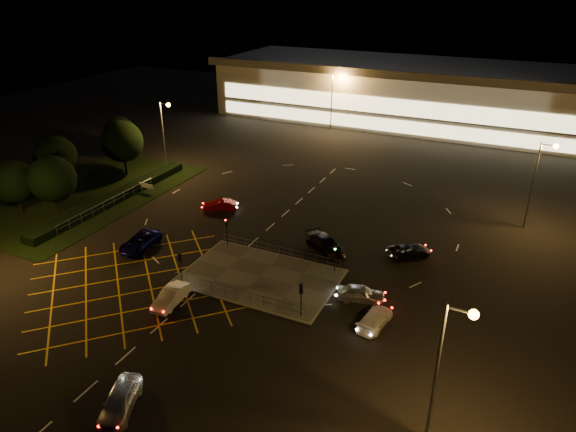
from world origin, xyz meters
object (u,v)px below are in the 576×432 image
at_px(signal_nw, 226,226).
at_px(car_right_silver, 361,293).
at_px(signal_sw, 180,262).
at_px(car_east_grey, 409,251).
at_px(signal_se, 301,293).
at_px(car_left_blue, 140,242).
at_px(signal_ne, 335,250).
at_px(car_queue_white, 171,297).
at_px(car_far_dkgrey, 325,244).
at_px(car_circ_red, 220,205).
at_px(car_near_silver, 120,400).
at_px(car_approach_white, 375,319).

xyz_separation_m(signal_nw, car_right_silver, (15.74, -3.52, -1.65)).
relative_size(signal_sw, car_east_grey, 0.71).
bearing_deg(signal_se, signal_sw, 0.00).
bearing_deg(car_left_blue, signal_nw, 21.25).
distance_m(signal_ne, car_queue_white, 15.63).
bearing_deg(car_far_dkgrey, car_queue_white, -176.74).
relative_size(car_far_dkgrey, car_east_grey, 1.18).
bearing_deg(car_queue_white, car_circ_red, 105.19).
relative_size(car_near_silver, car_far_dkgrey, 0.88).
bearing_deg(signal_nw, signal_se, -33.65).
xyz_separation_m(car_near_silver, car_far_dkgrey, (4.26, 25.76, -0.02)).
distance_m(signal_se, car_left_blue, 20.45).
bearing_deg(signal_sw, car_far_dkgrey, -129.76).
relative_size(signal_sw, car_circ_red, 0.77).
distance_m(car_queue_white, car_far_dkgrey, 16.90).
bearing_deg(signal_sw, signal_se, -180.00).
relative_size(car_near_silver, car_approach_white, 1.06).
xyz_separation_m(signal_se, car_right_silver, (3.74, 4.47, -1.65)).
bearing_deg(car_far_dkgrey, signal_ne, -112.22).
height_order(signal_ne, car_circ_red, signal_ne).
bearing_deg(signal_ne, car_far_dkgrey, 123.95).
distance_m(car_far_dkgrey, car_approach_white, 12.96).
xyz_separation_m(signal_sw, car_east_grey, (17.76, 14.04, -1.75)).
bearing_deg(signal_ne, car_circ_red, 157.10).
height_order(signal_ne, car_left_blue, signal_ne).
height_order(signal_nw, car_left_blue, signal_nw).
height_order(signal_ne, car_approach_white, signal_ne).
relative_size(signal_ne, car_east_grey, 0.71).
height_order(signal_nw, car_right_silver, signal_nw).
height_order(signal_se, car_near_silver, signal_se).
xyz_separation_m(car_near_silver, car_queue_white, (-4.34, 11.21, -0.08)).
bearing_deg(car_right_silver, car_circ_red, 49.19).
distance_m(signal_ne, car_circ_red, 19.13).
distance_m(signal_sw, car_queue_white, 3.58).
distance_m(signal_ne, car_right_silver, 5.39).
xyz_separation_m(signal_se, signal_nw, (-12.00, 7.99, 0.00)).
bearing_deg(car_queue_white, signal_se, 10.86).
bearing_deg(car_near_silver, signal_se, 43.22).
bearing_deg(car_far_dkgrey, car_left_blue, 147.53).
distance_m(car_queue_white, car_east_grey, 23.90).
bearing_deg(car_circ_red, signal_ne, 40.13).
distance_m(signal_sw, car_circ_red, 16.46).
bearing_deg(signal_ne, car_east_grey, 46.43).
xyz_separation_m(car_right_silver, car_east_grey, (2.02, 9.58, -0.10)).
relative_size(car_circ_red, car_approach_white, 0.93).
bearing_deg(car_queue_white, car_approach_white, 10.73).
bearing_deg(car_queue_white, signal_sw, 104.12).
distance_m(signal_sw, signal_se, 12.00).
bearing_deg(car_far_dkgrey, signal_sw, 174.07).
bearing_deg(signal_se, car_approach_white, -165.07).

